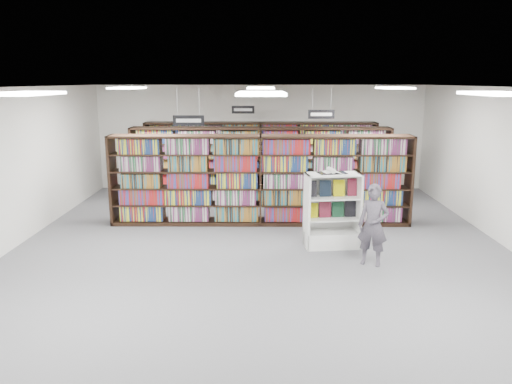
{
  "coord_description": "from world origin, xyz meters",
  "views": [
    {
      "loc": [
        -0.01,
        -9.43,
        3.32
      ],
      "look_at": [
        -0.09,
        0.5,
        1.1
      ],
      "focal_mm": 35.0,
      "sensor_mm": 36.0,
      "label": 1
    }
  ],
  "objects_px": {
    "bookshelf_row_near": "(260,180)",
    "endcap_display": "(331,223)",
    "open_book": "(332,172)",
    "shopper": "(373,225)"
  },
  "relations": [
    {
      "from": "endcap_display",
      "to": "open_book",
      "type": "relative_size",
      "value": 2.49
    },
    {
      "from": "bookshelf_row_near",
      "to": "open_book",
      "type": "distance_m",
      "value": 2.23
    },
    {
      "from": "endcap_display",
      "to": "open_book",
      "type": "bearing_deg",
      "value": 159.33
    },
    {
      "from": "shopper",
      "to": "endcap_display",
      "type": "bearing_deg",
      "value": 142.94
    },
    {
      "from": "endcap_display",
      "to": "open_book",
      "type": "xyz_separation_m",
      "value": [
        -0.03,
        0.01,
        1.05
      ]
    },
    {
      "from": "endcap_display",
      "to": "open_book",
      "type": "distance_m",
      "value": 1.06
    },
    {
      "from": "bookshelf_row_near",
      "to": "shopper",
      "type": "bearing_deg",
      "value": -52.79
    },
    {
      "from": "open_book",
      "to": "shopper",
      "type": "xyz_separation_m",
      "value": [
        0.63,
        -1.06,
        -0.8
      ]
    },
    {
      "from": "bookshelf_row_near",
      "to": "endcap_display",
      "type": "relative_size",
      "value": 4.6
    },
    {
      "from": "bookshelf_row_near",
      "to": "endcap_display",
      "type": "bearing_deg",
      "value": -48.8
    }
  ]
}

